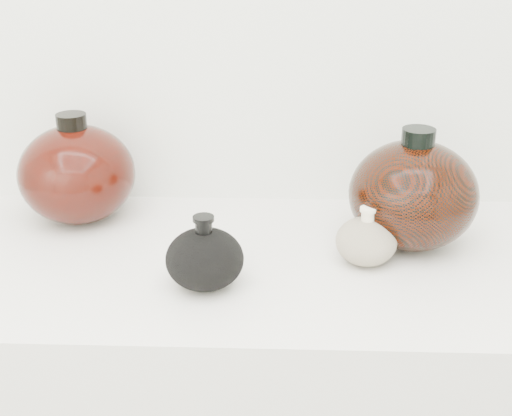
{
  "coord_description": "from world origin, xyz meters",
  "views": [
    {
      "loc": [
        0.07,
        -0.07,
        1.43
      ],
      "look_at": [
        0.04,
        0.92,
        1.0
      ],
      "focal_mm": 50.0,
      "sensor_mm": 36.0,
      "label": 1
    }
  ],
  "objects_px": {
    "left_round_pot": "(77,173)",
    "right_round_pot": "(413,194)",
    "black_gourd_vase": "(205,258)",
    "cream_gourd_vase": "(366,241)"
  },
  "relations": [
    {
      "from": "black_gourd_vase",
      "to": "left_round_pot",
      "type": "distance_m",
      "value": 0.34
    },
    {
      "from": "cream_gourd_vase",
      "to": "left_round_pot",
      "type": "height_order",
      "value": "left_round_pot"
    },
    {
      "from": "left_round_pot",
      "to": "right_round_pot",
      "type": "xyz_separation_m",
      "value": [
        0.57,
        -0.08,
        0.0
      ]
    },
    {
      "from": "cream_gourd_vase",
      "to": "black_gourd_vase",
      "type": "bearing_deg",
      "value": -161.26
    },
    {
      "from": "black_gourd_vase",
      "to": "left_round_pot",
      "type": "height_order",
      "value": "left_round_pot"
    },
    {
      "from": "black_gourd_vase",
      "to": "right_round_pot",
      "type": "relative_size",
      "value": 0.56
    },
    {
      "from": "black_gourd_vase",
      "to": "cream_gourd_vase",
      "type": "bearing_deg",
      "value": 18.74
    },
    {
      "from": "black_gourd_vase",
      "to": "right_round_pot",
      "type": "height_order",
      "value": "right_round_pot"
    },
    {
      "from": "right_round_pot",
      "to": "cream_gourd_vase",
      "type": "bearing_deg",
      "value": -138.94
    },
    {
      "from": "black_gourd_vase",
      "to": "left_round_pot",
      "type": "relative_size",
      "value": 0.55
    }
  ]
}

